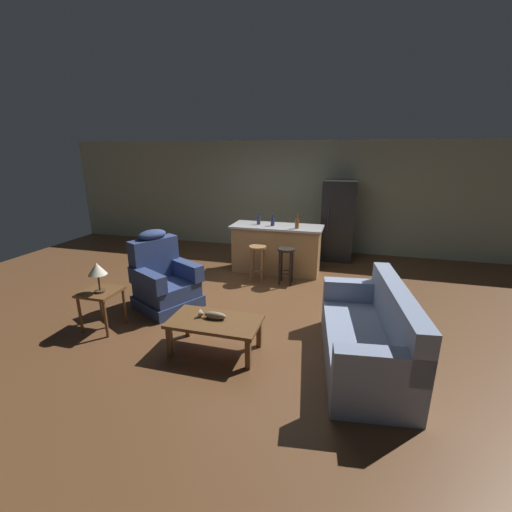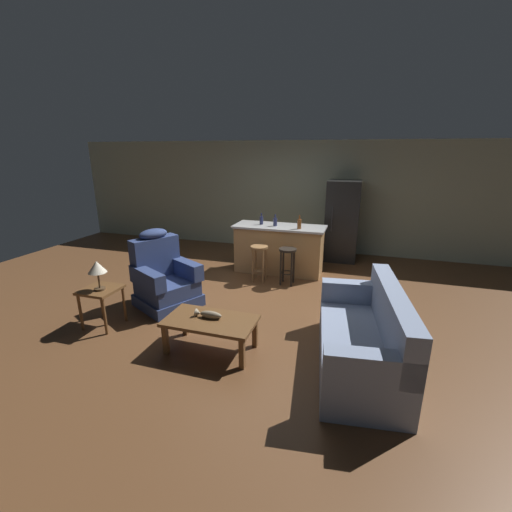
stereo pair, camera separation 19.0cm
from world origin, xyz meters
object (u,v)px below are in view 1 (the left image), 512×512
Objects in this scene: bar_stool_right at (286,259)px; couch at (370,337)px; kitchen_island at (277,249)px; end_table at (101,297)px; table_lamp at (97,270)px; recliner_near_lamp at (164,280)px; bottle_short_amber at (297,223)px; refrigerator at (338,221)px; fish_figurine at (213,315)px; coffee_table at (215,324)px; bar_stool_left at (258,257)px; bottle_tall_green at (273,221)px; bottle_wine_dark at (259,220)px.

couch is at bearing -57.99° from bar_stool_right.
kitchen_island reaches higher than bar_stool_right.
end_table is 1.37× the size of table_lamp.
bottle_short_amber is (1.78, 1.91, 0.63)m from recliner_near_lamp.
end_table is 3.45m from kitchen_island.
refrigerator is at bearing 54.83° from end_table.
fish_figurine is 0.19× the size of refrigerator.
coffee_table is 2.47m from bar_stool_right.
table_lamp reaches higher than fish_figurine.
bar_stool_left is (1.14, 1.43, 0.05)m from recliner_near_lamp.
recliner_near_lamp is (-1.27, 1.01, 0.06)m from coffee_table.
recliner_near_lamp is 5.27× the size of bottle_tall_green.
bar_stool_left is 0.99m from bottle_short_amber.
couch is 4.86× the size of table_lamp.
coffee_table is at bearing -39.16° from fish_figurine.
table_lamp is at bearing 177.24° from coffee_table.
couch is 8.75× the size of bottle_wine_dark.
bottle_wine_dark is at bearing 168.28° from bottle_tall_green.
couch is 2.93× the size of bar_stool_left.
recliner_near_lamp is at bearing -133.08° from bottle_short_amber.
refrigerator is 6.71× the size of bottle_short_amber.
bar_stool_left is 0.83m from bottle_tall_green.
bar_stool_right is (1.68, 1.43, 0.05)m from recliner_near_lamp.
bottle_short_amber reaches higher than table_lamp.
coffee_table is 1.62× the size of bar_stool_left.
end_table is 5.09m from refrigerator.
coffee_table is 1.96× the size of end_table.
table_lamp is at bearing -47.90° from end_table.
bottle_short_amber reaches higher than coffee_table.
recliner_near_lamp reaches higher than table_lamp.
coffee_table is 3.11m from bottle_tall_green.
refrigerator is (1.22, 4.27, 0.52)m from coffee_table.
couch is at bearing -54.06° from bottle_wine_dark.
bottle_short_amber is (0.10, 0.48, 0.58)m from bar_stool_right.
fish_figurine is at bearing -100.53° from bar_stool_right.
refrigerator reaches higher than table_lamp.
couch reaches higher than bar_stool_left.
bar_stool_left is at bearing 55.83° from end_table.
bar_stool_left is at bearing 92.20° from fish_figurine.
fish_figurine is 4.44m from refrigerator.
recliner_near_lamp is at bearing -139.60° from bar_stool_right.
couch is at bearing -49.02° from bar_stool_left.
couch is at bearing 2.33° from table_lamp.
fish_figurine is 3.06m from bottle_tall_green.
bottle_tall_green is (-0.08, -0.04, 0.56)m from kitchen_island.
bottle_short_amber is at bearing 51.58° from end_table.
bottle_tall_green is at bearing 89.75° from coffee_table.
bottle_short_amber is at bearing -117.53° from refrigerator.
end_table is 3.43m from bottle_tall_green.
table_lamp is (-3.46, -0.14, 0.53)m from couch.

